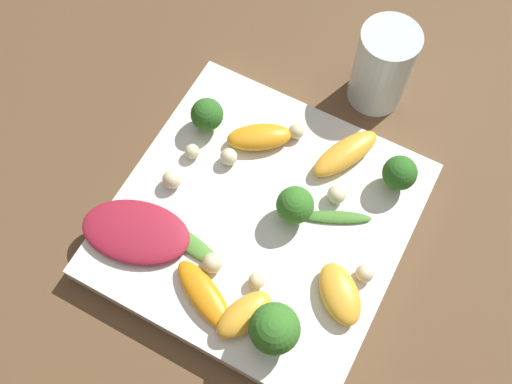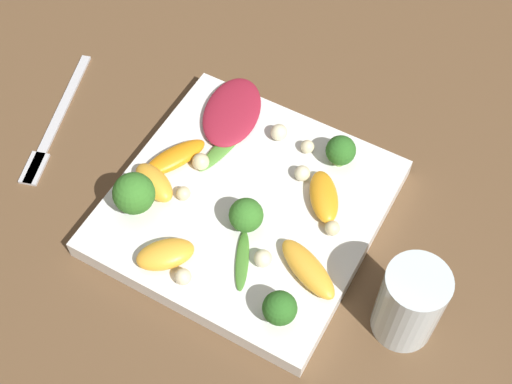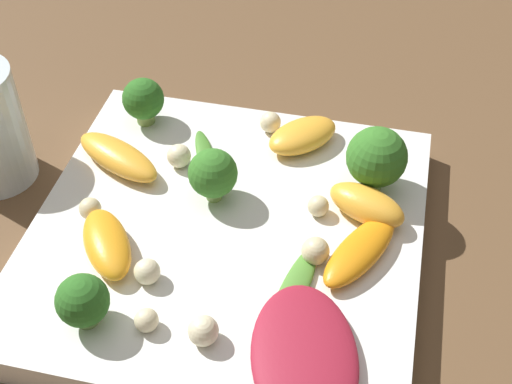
% 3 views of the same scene
% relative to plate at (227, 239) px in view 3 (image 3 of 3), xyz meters
% --- Properties ---
extents(ground_plane, '(2.40, 2.40, 0.00)m').
position_rel_plate_xyz_m(ground_plane, '(0.00, 0.00, -0.01)').
color(ground_plane, brown).
extents(plate, '(0.27, 0.27, 0.02)m').
position_rel_plate_xyz_m(plate, '(0.00, 0.00, 0.00)').
color(plate, white).
rests_on(plate, ground_plane).
extents(radicchio_leaf_0, '(0.09, 0.12, 0.01)m').
position_rel_plate_xyz_m(radicchio_leaf_0, '(-0.07, 0.09, 0.02)').
color(radicchio_leaf_0, maroon).
rests_on(radicchio_leaf_0, plate).
extents(orange_segment_0, '(0.08, 0.06, 0.02)m').
position_rel_plate_xyz_m(orange_segment_0, '(0.09, -0.04, 0.02)').
color(orange_segment_0, '#FCAD33').
rests_on(orange_segment_0, plate).
extents(orange_segment_1, '(0.06, 0.07, 0.02)m').
position_rel_plate_xyz_m(orange_segment_1, '(0.07, 0.04, 0.02)').
color(orange_segment_1, orange).
rests_on(orange_segment_1, plate).
extents(orange_segment_2, '(0.06, 0.07, 0.02)m').
position_rel_plate_xyz_m(orange_segment_2, '(-0.04, -0.10, 0.02)').
color(orange_segment_2, '#FCAD33').
rests_on(orange_segment_2, plate).
extents(orange_segment_3, '(0.06, 0.05, 0.02)m').
position_rel_plate_xyz_m(orange_segment_3, '(-0.09, -0.03, 0.02)').
color(orange_segment_3, '#FCAD33').
rests_on(orange_segment_3, plate).
extents(orange_segment_4, '(0.06, 0.08, 0.01)m').
position_rel_plate_xyz_m(orange_segment_4, '(-0.09, 0.01, 0.02)').
color(orange_segment_4, orange).
rests_on(orange_segment_4, plate).
extents(broccoli_floret_0, '(0.04, 0.04, 0.05)m').
position_rel_plate_xyz_m(broccoli_floret_0, '(-0.09, -0.06, 0.04)').
color(broccoli_floret_0, '#84AD5B').
rests_on(broccoli_floret_0, plate).
extents(broccoli_floret_1, '(0.04, 0.04, 0.04)m').
position_rel_plate_xyz_m(broccoli_floret_1, '(0.02, -0.03, 0.03)').
color(broccoli_floret_1, '#84AD5B').
rests_on(broccoli_floret_1, plate).
extents(broccoli_floret_2, '(0.03, 0.03, 0.04)m').
position_rel_plate_xyz_m(broccoli_floret_2, '(0.09, -0.10, 0.03)').
color(broccoli_floret_2, '#7A9E51').
rests_on(broccoli_floret_2, plate).
extents(broccoli_floret_3, '(0.03, 0.03, 0.04)m').
position_rel_plate_xyz_m(broccoli_floret_3, '(0.06, 0.09, 0.03)').
color(broccoli_floret_3, '#84AD5B').
rests_on(broccoli_floret_3, plate).
extents(arugula_sprig_0, '(0.04, 0.07, 0.00)m').
position_rel_plate_xyz_m(arugula_sprig_0, '(0.03, -0.06, 0.01)').
color(arugula_sprig_0, '#47842D').
rests_on(arugula_sprig_0, plate).
extents(arugula_sprig_1, '(0.03, 0.09, 0.01)m').
position_rel_plate_xyz_m(arugula_sprig_1, '(-0.06, 0.05, 0.01)').
color(arugula_sprig_1, '#518E33').
rests_on(arugula_sprig_1, plate).
extents(macadamia_nut_0, '(0.02, 0.02, 0.02)m').
position_rel_plate_xyz_m(macadamia_nut_0, '(0.03, 0.09, 0.02)').
color(macadamia_nut_0, beige).
rests_on(macadamia_nut_0, plate).
extents(macadamia_nut_1, '(0.02, 0.02, 0.02)m').
position_rel_plate_xyz_m(macadamia_nut_1, '(0.09, 0.01, 0.02)').
color(macadamia_nut_1, beige).
rests_on(macadamia_nut_1, plate).
extents(macadamia_nut_2, '(0.02, 0.02, 0.02)m').
position_rel_plate_xyz_m(macadamia_nut_2, '(0.05, -0.06, 0.02)').
color(macadamia_nut_2, beige).
rests_on(macadamia_nut_2, plate).
extents(macadamia_nut_3, '(0.02, 0.02, 0.02)m').
position_rel_plate_xyz_m(macadamia_nut_3, '(0.04, 0.06, 0.02)').
color(macadamia_nut_3, beige).
rests_on(macadamia_nut_3, plate).
extents(macadamia_nut_4, '(0.02, 0.02, 0.02)m').
position_rel_plate_xyz_m(macadamia_nut_4, '(-0.01, -0.11, 0.02)').
color(macadamia_nut_4, beige).
rests_on(macadamia_nut_4, plate).
extents(macadamia_nut_5, '(0.02, 0.02, 0.02)m').
position_rel_plate_xyz_m(macadamia_nut_5, '(-0.01, 0.09, 0.02)').
color(macadamia_nut_5, beige).
rests_on(macadamia_nut_5, plate).
extents(macadamia_nut_6, '(0.02, 0.02, 0.02)m').
position_rel_plate_xyz_m(macadamia_nut_6, '(-0.06, -0.03, 0.02)').
color(macadamia_nut_6, beige).
rests_on(macadamia_nut_6, plate).
extents(macadamia_nut_7, '(0.02, 0.02, 0.02)m').
position_rel_plate_xyz_m(macadamia_nut_7, '(-0.06, 0.02, 0.02)').
color(macadamia_nut_7, beige).
rests_on(macadamia_nut_7, plate).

